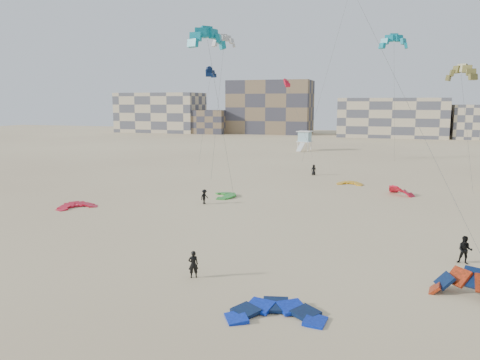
% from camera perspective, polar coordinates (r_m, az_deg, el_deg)
% --- Properties ---
extents(ground, '(320.00, 320.00, 0.00)m').
position_cam_1_polar(ground, '(28.21, -3.29, -12.75)').
color(ground, beige).
rests_on(ground, ground).
extents(kite_ground_blue, '(5.41, 5.59, 1.21)m').
position_cam_1_polar(kite_ground_blue, '(24.58, 4.36, -16.26)').
color(kite_ground_blue, '#0C2ECE').
rests_on(kite_ground_blue, ground).
extents(kite_ground_orange, '(5.46, 5.47, 4.07)m').
position_cam_1_polar(kite_ground_orange, '(29.34, 26.05, -12.85)').
color(kite_ground_orange, red).
rests_on(kite_ground_orange, ground).
extents(kite_ground_red, '(5.29, 5.26, 1.43)m').
position_cam_1_polar(kite_ground_red, '(50.82, -19.27, -3.19)').
color(kite_ground_red, red).
rests_on(kite_ground_red, ground).
extents(kite_ground_green, '(4.81, 4.67, 0.83)m').
position_cam_1_polar(kite_ground_green, '(53.66, -1.91, -2.01)').
color(kite_ground_green, green).
rests_on(kite_ground_green, ground).
extents(kite_ground_red_far, '(4.73, 4.71, 3.20)m').
position_cam_1_polar(kite_ground_red_far, '(57.74, 18.98, -1.71)').
color(kite_ground_red_far, red).
rests_on(kite_ground_red_far, ground).
extents(kite_ground_yellow, '(3.20, 3.37, 0.94)m').
position_cam_1_polar(kite_ground_yellow, '(63.10, 13.24, -0.53)').
color(kite_ground_yellow, '#EFA10F').
rests_on(kite_ground_yellow, ground).
extents(kitesurfer_main, '(0.74, 0.67, 1.70)m').
position_cam_1_polar(kitesurfer_main, '(29.25, -5.72, -10.18)').
color(kitesurfer_main, black).
rests_on(kitesurfer_main, ground).
extents(kitesurfer_b, '(1.05, 0.89, 1.90)m').
position_cam_1_polar(kitesurfer_b, '(34.83, 25.74, -7.70)').
color(kitesurfer_b, black).
rests_on(kitesurfer_b, ground).
extents(kitesurfer_c, '(0.92, 1.15, 1.56)m').
position_cam_1_polar(kitesurfer_c, '(49.69, -4.36, -2.04)').
color(kitesurfer_c, black).
rests_on(kitesurfer_c, ground).
extents(kitesurfer_e, '(0.85, 0.64, 1.58)m').
position_cam_1_polar(kitesurfer_e, '(70.06, 8.97, 1.23)').
color(kitesurfer_e, black).
rests_on(kitesurfer_e, ground).
extents(kite_fly_teal_a, '(5.29, 5.30, 16.90)m').
position_cam_1_polar(kite_fly_teal_a, '(47.40, -3.98, 16.66)').
color(kite_fly_teal_a, teal).
rests_on(kite_fly_teal_a, ground).
extents(kite_fly_grey, '(4.30, 10.46, 18.89)m').
position_cam_1_polar(kite_fly_grey, '(66.18, -1.96, 16.46)').
color(kite_fly_grey, silver).
rests_on(kite_fly_grey, ground).
extents(kite_fly_olive, '(4.58, 5.19, 13.84)m').
position_cam_1_polar(kite_fly_olive, '(57.67, 25.34, 11.57)').
color(kite_fly_olive, olive).
rests_on(kite_fly_olive, ground).
extents(kite_fly_navy, '(3.61, 12.14, 15.88)m').
position_cam_1_polar(kite_fly_navy, '(83.41, -3.59, 12.88)').
color(kite_fly_navy, '#051D3E').
rests_on(kite_fly_navy, ground).
extents(kite_fly_teal_b, '(5.15, 5.36, 20.16)m').
position_cam_1_polar(kite_fly_teal_b, '(78.56, 18.27, 15.58)').
color(kite_fly_teal_b, teal).
rests_on(kite_fly_teal_b, ground).
extents(kite_fly_red, '(7.05, 3.51, 14.32)m').
position_cam_1_polar(kite_fly_red, '(86.47, 5.74, 11.61)').
color(kite_fly_red, red).
rests_on(kite_fly_red, ground).
extents(lifeguard_tower_far, '(3.48, 6.15, 4.33)m').
position_cam_1_polar(lifeguard_tower_far, '(106.20, 7.88, 4.76)').
color(lifeguard_tower_far, white).
rests_on(lifeguard_tower_far, ground).
extents(condo_west_a, '(30.00, 15.00, 14.00)m').
position_cam_1_polar(condo_west_a, '(173.64, -9.67, 8.10)').
color(condo_west_a, '#C7B692').
rests_on(condo_west_a, ground).
extents(condo_west_b, '(28.00, 14.00, 18.00)m').
position_cam_1_polar(condo_west_b, '(163.21, 3.72, 8.84)').
color(condo_west_b, '#766147').
rests_on(condo_west_b, ground).
extents(condo_mid, '(32.00, 16.00, 12.00)m').
position_cam_1_polar(condo_mid, '(154.44, 18.01, 7.26)').
color(condo_mid, '#C7B692').
rests_on(condo_mid, ground).
extents(condo_fill_left, '(12.00, 10.00, 8.00)m').
position_cam_1_polar(condo_fill_left, '(163.68, -3.68, 7.09)').
color(condo_fill_left, '#766147').
rests_on(condo_fill_left, ground).
extents(condo_fill_right, '(10.00, 10.00, 10.00)m').
position_cam_1_polar(condo_fill_right, '(154.14, 26.24, 6.38)').
color(condo_fill_right, '#C7B692').
rests_on(condo_fill_right, ground).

